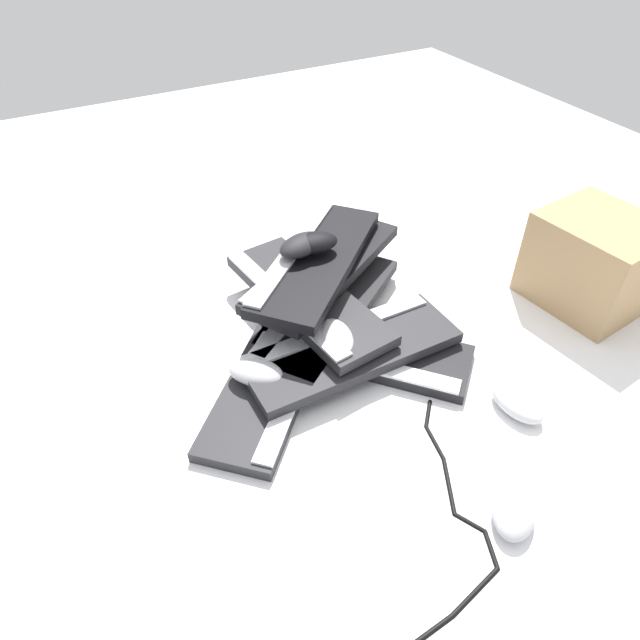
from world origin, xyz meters
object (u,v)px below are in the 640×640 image
at_px(keyboard_2, 333,308).
at_px(mouse_1, 312,243).
at_px(keyboard_1, 363,349).
at_px(keyboard_7, 351,350).
at_px(mouse_6, 336,338).
at_px(keyboard_4, 306,298).
at_px(mouse_2, 514,510).
at_px(mouse_4, 256,372).
at_px(mouse_0, 302,245).
at_px(keyboard_5, 323,266).
at_px(keyboard_0, 273,377).
at_px(mouse_5, 518,403).
at_px(keyboard_6, 316,260).
at_px(keyboard_3, 328,309).
at_px(mouse_3, 339,236).
at_px(cardboard_box, 594,261).

height_order(keyboard_2, mouse_1, mouse_1).
bearing_deg(keyboard_2, keyboard_1, 84.56).
distance_m(keyboard_7, mouse_6, 0.05).
distance_m(keyboard_4, mouse_2, 0.58).
bearing_deg(mouse_4, keyboard_2, -105.04).
height_order(keyboard_2, keyboard_7, keyboard_7).
relative_size(keyboard_4, mouse_0, 4.13).
bearing_deg(keyboard_5, keyboard_7, 77.11).
height_order(keyboard_0, keyboard_7, keyboard_7).
bearing_deg(keyboard_0, keyboard_1, 175.09).
distance_m(keyboard_7, mouse_0, 0.25).
relative_size(keyboard_7, mouse_5, 4.00).
xyz_separation_m(keyboard_1, keyboard_6, (0.01, -0.18, 0.12)).
relative_size(mouse_1, mouse_4, 1.00).
relative_size(keyboard_3, keyboard_7, 1.01).
height_order(mouse_0, mouse_5, mouse_0).
bearing_deg(mouse_3, mouse_2, -154.65).
bearing_deg(mouse_2, keyboard_3, 50.49).
height_order(keyboard_6, cardboard_box, cardboard_box).
distance_m(keyboard_7, mouse_1, 0.25).
bearing_deg(mouse_1, keyboard_3, -79.86).
relative_size(keyboard_6, mouse_4, 3.90).
bearing_deg(keyboard_2, keyboard_3, 43.14).
distance_m(mouse_2, mouse_6, 0.44).
height_order(keyboard_5, keyboard_7, keyboard_5).
bearing_deg(keyboard_3, mouse_5, 116.22).
xyz_separation_m(keyboard_1, keyboard_3, (0.02, -0.12, 0.03)).
relative_size(keyboard_3, mouse_6, 4.06).
bearing_deg(keyboard_6, keyboard_3, 86.11).
xyz_separation_m(keyboard_1, mouse_6, (0.07, 0.01, 0.07)).
height_order(keyboard_7, mouse_0, mouse_0).
xyz_separation_m(keyboard_2, mouse_6, (0.08, 0.15, 0.07)).
bearing_deg(mouse_4, mouse_5, -168.36).
xyz_separation_m(mouse_0, mouse_2, (-0.05, 0.63, -0.15)).
height_order(keyboard_1, keyboard_5, keyboard_5).
bearing_deg(keyboard_5, keyboard_0, 39.98).
distance_m(mouse_0, mouse_4, 0.29).
xyz_separation_m(mouse_5, mouse_6, (0.24, -0.26, 0.06)).
height_order(keyboard_1, mouse_2, mouse_2).
height_order(keyboard_1, keyboard_4, keyboard_4).
relative_size(keyboard_5, mouse_3, 4.14).
xyz_separation_m(keyboard_0, keyboard_3, (-0.18, -0.10, 0.03)).
distance_m(mouse_0, mouse_6, 0.22).
bearing_deg(keyboard_5, mouse_4, 36.31).
xyz_separation_m(mouse_0, cardboard_box, (-0.59, 0.28, -0.07)).
xyz_separation_m(keyboard_3, keyboard_6, (-0.00, -0.06, 0.09)).
distance_m(keyboard_6, mouse_2, 0.62).
xyz_separation_m(keyboard_3, cardboard_box, (-0.57, 0.20, 0.06)).
bearing_deg(keyboard_5, keyboard_3, 69.91).
relative_size(keyboard_6, mouse_3, 3.90).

